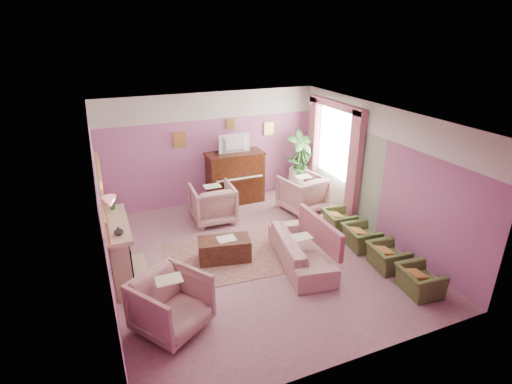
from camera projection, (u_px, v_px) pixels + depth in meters
name	position (u px, v px, depth m)	size (l,w,h in m)	color
floor	(258.00, 255.00, 8.01)	(5.50, 6.00, 0.01)	gray
ceiling	(258.00, 117.00, 6.92)	(5.50, 6.00, 0.01)	white
wall_back	(212.00, 149.00, 10.02)	(5.50, 0.02, 2.80)	#89578C
wall_front	(353.00, 277.00, 4.91)	(5.50, 0.02, 2.80)	#89578C
wall_left	(103.00, 216.00, 6.49)	(0.02, 6.00, 2.80)	#89578C
wall_right	(378.00, 172.00, 8.44)	(0.02, 6.00, 2.80)	#89578C
picture_rail_band	(210.00, 106.00, 9.60)	(5.50, 0.01, 0.65)	silver
stripe_panel	(341.00, 168.00, 9.67)	(0.01, 3.00, 2.15)	#96A688
fireplace_surround	(119.00, 253.00, 7.05)	(0.30, 1.40, 1.10)	tan
fireplace_inset	(126.00, 259.00, 7.14)	(0.18, 0.72, 0.68)	black
fire_ember	(129.00, 267.00, 7.22)	(0.06, 0.54, 0.10)	#FF3F12
mantel_shelf	(116.00, 224.00, 6.84)	(0.40, 1.55, 0.07)	tan
hearth	(134.00, 276.00, 7.32)	(0.55, 1.50, 0.02)	tan
mirror_frame	(101.00, 188.00, 6.52)	(0.04, 0.72, 1.20)	gold
mirror_glass	(103.00, 188.00, 6.53)	(0.01, 0.60, 1.06)	white
sconce_shade	(110.00, 202.00, 5.59)	(0.20, 0.20, 0.16)	#D97C75
piano	(235.00, 178.00, 10.21)	(1.40, 0.60, 1.30)	#38180A
piano_keyshelf	(240.00, 180.00, 9.89)	(1.30, 0.12, 0.06)	#38180A
piano_keys	(240.00, 179.00, 9.87)	(1.20, 0.08, 0.02)	white
piano_top	(235.00, 153.00, 9.96)	(1.45, 0.65, 0.04)	#38180A
television	(235.00, 143.00, 9.80)	(0.80, 0.12, 0.48)	black
print_back_left	(180.00, 140.00, 9.58)	(0.30, 0.03, 0.38)	gold
print_back_right	(269.00, 129.00, 10.39)	(0.26, 0.03, 0.34)	gold
print_back_mid	(230.00, 124.00, 9.93)	(0.22, 0.03, 0.26)	gold
print_left_wall	(107.00, 230.00, 5.36)	(0.03, 0.28, 0.36)	gold
window_blind	(336.00, 140.00, 9.63)	(0.03, 1.40, 1.80)	silver
curtain_left	(354.00, 168.00, 8.97)	(0.16, 0.34, 2.60)	#A05262
curtain_right	(313.00, 147.00, 10.54)	(0.16, 0.34, 2.60)	#A05262
pelmet	(336.00, 105.00, 9.27)	(0.16, 2.20, 0.16)	#A05262
mantel_plant	(113.00, 203.00, 7.24)	(0.16, 0.16, 0.28)	#366D2F
mantel_vase	(118.00, 231.00, 6.37)	(0.16, 0.16, 0.16)	silver
area_rug	(230.00, 257.00, 7.95)	(2.50, 1.80, 0.01)	#906157
coffee_table	(224.00, 249.00, 7.78)	(1.00, 0.50, 0.45)	#422418
table_paper	(226.00, 239.00, 7.71)	(0.35, 0.28, 0.01)	white
sofa	(301.00, 244.00, 7.61)	(0.66, 1.99, 0.80)	tan
sofa_throw	(320.00, 231.00, 7.67)	(0.10, 1.51, 0.55)	#A05262
floral_armchair_left	(213.00, 201.00, 9.25)	(0.95, 0.95, 0.99)	tan
floral_armchair_right	(302.00, 191.00, 9.82)	(0.95, 0.95, 0.99)	tan
floral_armchair_front	(171.00, 301.00, 5.90)	(0.95, 0.95, 0.99)	tan
olive_chair_a	(420.00, 277.00, 6.79)	(0.50, 0.71, 0.61)	#4D5D2D
olive_chair_b	(388.00, 253.00, 7.49)	(0.50, 0.71, 0.61)	#4D5D2D
olive_chair_c	(361.00, 234.00, 8.19)	(0.50, 0.71, 0.61)	#4D5D2D
olive_chair_d	(339.00, 218.00, 8.89)	(0.50, 0.71, 0.61)	#4D5D2D
side_table	(298.00, 181.00, 10.85)	(0.52, 0.52, 0.70)	#F5F1CB
side_plant_big	(299.00, 163.00, 10.65)	(0.30, 0.30, 0.34)	#366D2F
side_plant_small	(305.00, 165.00, 10.62)	(0.16, 0.16, 0.28)	#366D2F
palm_pot	(299.00, 188.00, 10.85)	(0.34, 0.34, 0.34)	#9F6345
palm_plant	(300.00, 157.00, 10.50)	(0.76, 0.76, 1.44)	#366D2F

